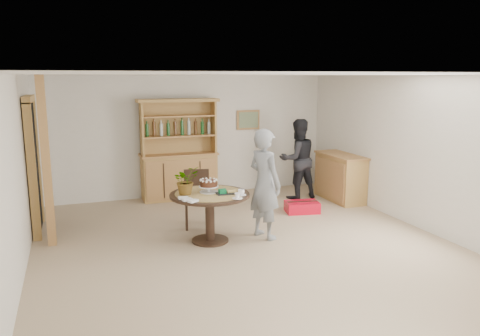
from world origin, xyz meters
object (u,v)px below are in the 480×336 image
sideboard (340,177)px  adult_person (298,159)px  dining_table (210,203)px  teen_boy (265,184)px  dining_chair (197,195)px  red_suitcase (302,207)px  hutch (179,165)px

sideboard → adult_person: 0.93m
sideboard → dining_table: sideboard is taller
sideboard → teen_boy: bearing=-146.2°
teen_boy → adult_person: teen_boy is taller
dining_chair → adult_person: size_ratio=0.58×
dining_table → red_suitcase: 2.29m
sideboard → adult_person: bearing=150.4°
sideboard → red_suitcase: sideboard is taller
sideboard → dining_chair: bearing=-168.6°
dining_table → teen_boy: 0.89m
dining_chair → sideboard: bearing=24.5°
hutch → sideboard: 3.29m
teen_boy → dining_chair: bearing=21.9°
dining_table → adult_person: (2.43, 1.89, 0.21)m
sideboard → dining_table: bearing=-155.3°
adult_person → dining_table: bearing=35.3°
dining_chair → teen_boy: bearing=-35.0°
teen_boy → red_suitcase: bearing=-69.5°
dining_table → adult_person: bearing=37.9°
sideboard → teen_boy: teen_boy is taller
sideboard → red_suitcase: 1.32m
dining_table → red_suitcase: dining_table is taller
red_suitcase → dining_table: bearing=-144.5°
hutch → adult_person: size_ratio=1.25×
dining_chair → teen_boy: teen_boy is taller
teen_boy → adult_person: (1.58, 1.99, -0.04)m
hutch → sideboard: bearing=-22.2°
teen_boy → red_suitcase: size_ratio=2.56×
dining_chair → adult_person: (2.41, 1.06, 0.28)m
dining_chair → teen_boy: size_ratio=0.55×
teen_boy → red_suitcase: (1.19, 1.02, -0.75)m
sideboard → dining_chair: size_ratio=1.33×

